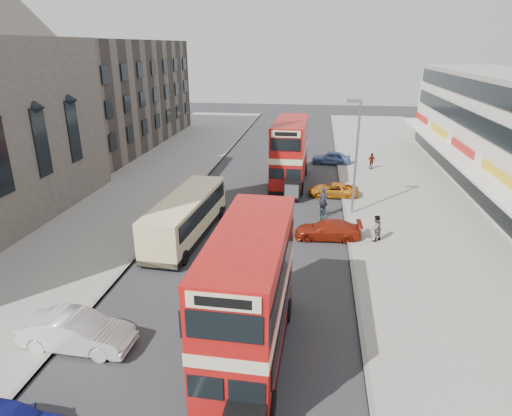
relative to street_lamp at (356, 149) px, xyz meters
The scene contains 18 objects.
ground 19.73m from the street_lamp, 109.92° to the right, with size 160.00×160.00×0.00m, color #28282B.
road_surface 8.33m from the street_lamp, 162.95° to the left, with size 12.00×90.00×0.01m, color #28282B.
pavement_right 7.50m from the street_lamp, 20.06° to the left, with size 12.00×90.00×0.15m, color gray.
pavement_left 19.22m from the street_lamp, behind, with size 12.00×90.00×0.15m, color gray.
kerb_left 13.62m from the street_lamp, behind, with size 0.20×90.00×0.16m, color gray.
kerb_right 5.13m from the street_lamp, 101.90° to the left, with size 0.20×90.00×0.16m, color gray.
brick_terrace 34.86m from the street_lamp, 144.96° to the left, with size 14.00×28.00×12.00m, color #66594C.
street_lamp is the anchor object (origin of this frame).
bus_main 16.95m from the street_lamp, 106.79° to the right, with size 2.76×9.32×5.10m.
bus_second 8.84m from the street_lamp, 124.69° to the left, with size 2.83×9.69×5.31m.
coach 12.28m from the street_lamp, 152.71° to the right, with size 3.02×9.55×2.49m.
car_left_front 20.71m from the street_lamp, 125.39° to the right, with size 1.57×4.49×1.48m, color silver.
car_right_a 6.37m from the street_lamp, 110.93° to the right, with size 1.68×4.12×1.20m, color maroon.
car_right_b 5.85m from the street_lamp, 106.66° to the left, with size 1.82×3.95×1.10m, color orange.
car_right_c 14.84m from the street_lamp, 94.52° to the left, with size 1.56×3.88×1.32m, color #5471A8.
pedestrian_near 6.16m from the street_lamp, 76.21° to the right, with size 0.62×0.42×1.69m, color gray.
pedestrian_far 13.29m from the street_lamp, 77.79° to the left, with size 0.90×0.37×1.53m, color gray.
cyclist 4.60m from the street_lamp, 160.35° to the right, with size 0.86×1.86×2.10m.
Camera 1 is at (3.85, -12.07, 11.46)m, focal length 30.77 mm.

